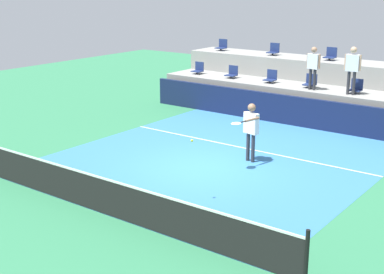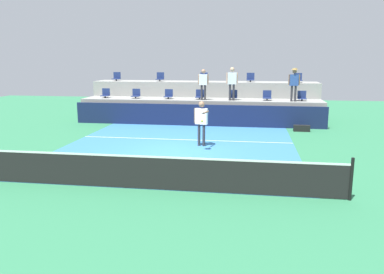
{
  "view_description": "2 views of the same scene",
  "coord_description": "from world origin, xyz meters",
  "px_view_note": "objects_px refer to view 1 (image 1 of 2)",
  "views": [
    {
      "loc": [
        8.78,
        -12.17,
        5.26
      ],
      "look_at": [
        0.15,
        -0.62,
        1.1
      ],
      "focal_mm": 51.18,
      "sensor_mm": 36.0,
      "label": 1
    },
    {
      "loc": [
        2.75,
        -13.33,
        3.38
      ],
      "look_at": [
        0.82,
        -0.9,
        0.81
      ],
      "focal_mm": 35.76,
      "sensor_mm": 36.0,
      "label": 2
    }
  ],
  "objects_px": {
    "stadium_chair_upper_far_left": "(222,46)",
    "stadium_chair_upper_left": "(274,50)",
    "stadium_chair_lower_mid_right": "(356,87)",
    "stadium_chair_upper_center": "(331,55)",
    "spectator_in_white": "(352,66)",
    "tennis_player": "(251,126)",
    "stadium_chair_lower_center": "(310,82)",
    "stadium_chair_lower_far_left": "(198,69)",
    "spectator_leaning_on_rail": "(313,64)",
    "tennis_ball": "(192,141)",
    "stadium_chair_lower_left": "(232,73)",
    "stadium_chair_lower_mid_left": "(271,77)"
  },
  "relations": [
    {
      "from": "stadium_chair_upper_left",
      "to": "spectator_in_white",
      "type": "distance_m",
      "value": 4.88
    },
    {
      "from": "tennis_player",
      "to": "stadium_chair_upper_far_left",
      "type": "bearing_deg",
      "value": 128.76
    },
    {
      "from": "stadium_chair_lower_far_left",
      "to": "stadium_chair_lower_center",
      "type": "xyz_separation_m",
      "value": [
        5.36,
        0.0,
        0.0
      ]
    },
    {
      "from": "stadium_chair_lower_far_left",
      "to": "spectator_leaning_on_rail",
      "type": "distance_m",
      "value": 5.66
    },
    {
      "from": "stadium_chair_lower_mid_right",
      "to": "stadium_chair_upper_center",
      "type": "xyz_separation_m",
      "value": [
        -1.81,
        1.8,
        0.85
      ]
    },
    {
      "from": "stadium_chair_lower_center",
      "to": "tennis_player",
      "type": "distance_m",
      "value": 5.98
    },
    {
      "from": "stadium_chair_upper_left",
      "to": "spectator_leaning_on_rail",
      "type": "relative_size",
      "value": 0.32
    },
    {
      "from": "stadium_chair_upper_center",
      "to": "tennis_ball",
      "type": "xyz_separation_m",
      "value": [
        1.35,
        -11.23,
        -0.74
      ]
    },
    {
      "from": "stadium_chair_upper_center",
      "to": "spectator_leaning_on_rail",
      "type": "bearing_deg",
      "value": -83.42
    },
    {
      "from": "stadium_chair_lower_left",
      "to": "stadium_chair_lower_center",
      "type": "bearing_deg",
      "value": 0.0
    },
    {
      "from": "stadium_chair_lower_center",
      "to": "tennis_player",
      "type": "height_order",
      "value": "tennis_player"
    },
    {
      "from": "stadium_chair_lower_left",
      "to": "tennis_ball",
      "type": "height_order",
      "value": "stadium_chair_lower_left"
    },
    {
      "from": "stadium_chair_lower_center",
      "to": "stadium_chair_upper_center",
      "type": "distance_m",
      "value": 1.99
    },
    {
      "from": "stadium_chair_upper_center",
      "to": "tennis_player",
      "type": "xyz_separation_m",
      "value": [
        0.87,
        -7.7,
        -1.22
      ]
    },
    {
      "from": "stadium_chair_lower_mid_right",
      "to": "stadium_chair_upper_far_left",
      "type": "xyz_separation_m",
      "value": [
        -7.12,
        1.8,
        0.85
      ]
    },
    {
      "from": "stadium_chair_upper_far_left",
      "to": "stadium_chair_upper_left",
      "type": "relative_size",
      "value": 1.0
    },
    {
      "from": "stadium_chair_upper_center",
      "to": "stadium_chair_lower_center",
      "type": "bearing_deg",
      "value": -89.76
    },
    {
      "from": "stadium_chair_lower_mid_right",
      "to": "spectator_in_white",
      "type": "bearing_deg",
      "value": -98.09
    },
    {
      "from": "stadium_chair_lower_left",
      "to": "spectator_in_white",
      "type": "relative_size",
      "value": 0.3
    },
    {
      "from": "stadium_chair_lower_far_left",
      "to": "spectator_leaning_on_rail",
      "type": "relative_size",
      "value": 0.32
    },
    {
      "from": "stadium_chair_lower_center",
      "to": "tennis_player",
      "type": "relative_size",
      "value": 0.29
    },
    {
      "from": "stadium_chair_upper_far_left",
      "to": "stadium_chair_upper_left",
      "type": "bearing_deg",
      "value": 0.0
    },
    {
      "from": "stadium_chair_lower_far_left",
      "to": "stadium_chair_lower_mid_left",
      "type": "xyz_separation_m",
      "value": [
        3.63,
        0.0,
        0.0
      ]
    },
    {
      "from": "stadium_chair_upper_center",
      "to": "spectator_leaning_on_rail",
      "type": "xyz_separation_m",
      "value": [
        0.25,
        -2.18,
        -0.1
      ]
    },
    {
      "from": "stadium_chair_lower_far_left",
      "to": "tennis_ball",
      "type": "relative_size",
      "value": 7.65
    },
    {
      "from": "stadium_chair_lower_far_left",
      "to": "stadium_chair_upper_far_left",
      "type": "height_order",
      "value": "stadium_chair_upper_far_left"
    },
    {
      "from": "stadium_chair_upper_far_left",
      "to": "tennis_ball",
      "type": "xyz_separation_m",
      "value": [
        6.66,
        -11.23,
        -0.74
      ]
    },
    {
      "from": "stadium_chair_lower_mid_right",
      "to": "stadium_chair_lower_mid_left",
      "type": "bearing_deg",
      "value": 180.0
    },
    {
      "from": "stadium_chair_upper_left",
      "to": "tennis_player",
      "type": "bearing_deg",
      "value": -65.65
    },
    {
      "from": "tennis_player",
      "to": "spectator_in_white",
      "type": "distance_m",
      "value": 5.71
    },
    {
      "from": "stadium_chair_lower_left",
      "to": "spectator_leaning_on_rail",
      "type": "bearing_deg",
      "value": -5.73
    },
    {
      "from": "stadium_chair_lower_far_left",
      "to": "stadium_chair_lower_mid_left",
      "type": "relative_size",
      "value": 1.0
    },
    {
      "from": "spectator_in_white",
      "to": "stadium_chair_lower_far_left",
      "type": "bearing_deg",
      "value": 176.91
    },
    {
      "from": "stadium_chair_lower_far_left",
      "to": "stadium_chair_upper_center",
      "type": "relative_size",
      "value": 1.0
    },
    {
      "from": "tennis_ball",
      "to": "stadium_chair_upper_far_left",
      "type": "bearing_deg",
      "value": 120.68
    },
    {
      "from": "stadium_chair_lower_center",
      "to": "stadium_chair_upper_left",
      "type": "relative_size",
      "value": 1.0
    },
    {
      "from": "tennis_ball",
      "to": "stadium_chair_lower_center",
      "type": "bearing_deg",
      "value": 98.11
    },
    {
      "from": "stadium_chair_upper_far_left",
      "to": "tennis_ball",
      "type": "height_order",
      "value": "stadium_chair_upper_far_left"
    },
    {
      "from": "tennis_player",
      "to": "spectator_leaning_on_rail",
      "type": "relative_size",
      "value": 1.1
    },
    {
      "from": "stadium_chair_lower_far_left",
      "to": "stadium_chair_lower_mid_right",
      "type": "xyz_separation_m",
      "value": [
        7.16,
        0.0,
        0.0
      ]
    },
    {
      "from": "tennis_ball",
      "to": "stadium_chair_lower_left",
      "type": "bearing_deg",
      "value": 117.58
    },
    {
      "from": "stadium_chair_lower_center",
      "to": "spectator_in_white",
      "type": "height_order",
      "value": "spectator_in_white"
    },
    {
      "from": "stadium_chair_lower_far_left",
      "to": "stadium_chair_upper_left",
      "type": "bearing_deg",
      "value": 33.33
    },
    {
      "from": "stadium_chair_upper_left",
      "to": "spectator_in_white",
      "type": "relative_size",
      "value": 0.3
    },
    {
      "from": "stadium_chair_upper_far_left",
      "to": "tennis_ball",
      "type": "relative_size",
      "value": 7.65
    },
    {
      "from": "stadium_chair_lower_far_left",
      "to": "tennis_ball",
      "type": "bearing_deg",
      "value": -54.6
    },
    {
      "from": "stadium_chair_lower_center",
      "to": "stadium_chair_upper_far_left",
      "type": "height_order",
      "value": "stadium_chair_upper_far_left"
    },
    {
      "from": "stadium_chair_lower_left",
      "to": "stadium_chair_lower_mid_right",
      "type": "height_order",
      "value": "same"
    },
    {
      "from": "stadium_chair_lower_center",
      "to": "stadium_chair_upper_far_left",
      "type": "relative_size",
      "value": 1.0
    },
    {
      "from": "stadium_chair_lower_far_left",
      "to": "stadium_chair_lower_center",
      "type": "relative_size",
      "value": 1.0
    }
  ]
}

